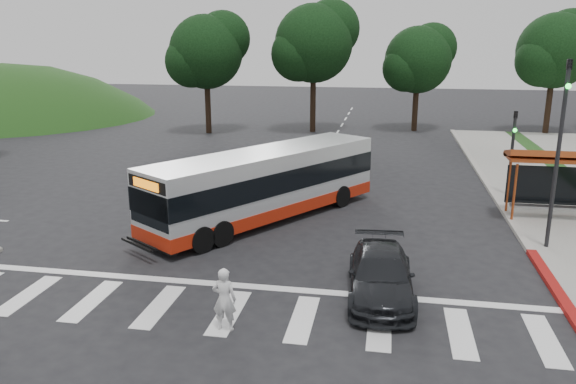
# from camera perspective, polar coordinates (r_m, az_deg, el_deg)

# --- Properties ---
(ground) EXTENTS (140.00, 140.00, 0.00)m
(ground) POSITION_cam_1_polar(r_m,az_deg,el_deg) (19.94, -2.00, -5.63)
(ground) COLOR black
(ground) RESTS_ON ground
(sidewalk_east) EXTENTS (4.00, 40.00, 0.12)m
(sidewalk_east) POSITION_cam_1_polar(r_m,az_deg,el_deg) (28.02, 24.36, -0.71)
(sidewalk_east) COLOR gray
(sidewalk_east) RESTS_ON ground
(curb_east) EXTENTS (0.30, 40.00, 0.15)m
(curb_east) POSITION_cam_1_polar(r_m,az_deg,el_deg) (27.58, 20.34, -0.50)
(curb_east) COLOR #9E9991
(curb_east) RESTS_ON ground
(curb_east_red) EXTENTS (0.32, 6.00, 0.15)m
(curb_east_red) POSITION_cam_1_polar(r_m,az_deg,el_deg) (18.35, 25.51, -8.83)
(curb_east_red) COLOR maroon
(curb_east_red) RESTS_ON ground
(hillside_nw) EXTENTS (44.00, 44.00, 10.00)m
(hillside_nw) POSITION_cam_1_polar(r_m,az_deg,el_deg) (60.58, -26.50, 6.90)
(hillside_nw) COLOR #193E14
(hillside_nw) RESTS_ON ground
(crosswalk_ladder) EXTENTS (18.00, 2.60, 0.01)m
(crosswalk_ladder) POSITION_cam_1_polar(r_m,az_deg,el_deg) (15.51, -5.99, -12.06)
(crosswalk_ladder) COLOR silver
(crosswalk_ladder) RESTS_ON ground
(bus_shelter) EXTENTS (4.20, 1.60, 2.86)m
(bus_shelter) POSITION_cam_1_polar(r_m,az_deg,el_deg) (24.74, 26.03, 2.61)
(bus_shelter) COLOR #A0411A
(bus_shelter) RESTS_ON sidewalk_east
(traffic_signal_ne_tall) EXTENTS (0.18, 0.37, 6.50)m
(traffic_signal_ne_tall) POSITION_cam_1_polar(r_m,az_deg,el_deg) (20.73, 25.89, 4.77)
(traffic_signal_ne_tall) COLOR black
(traffic_signal_ne_tall) RESTS_ON ground
(traffic_signal_ne_short) EXTENTS (0.18, 0.37, 4.00)m
(traffic_signal_ne_short) POSITION_cam_1_polar(r_m,az_deg,el_deg) (27.66, 21.86, 4.52)
(traffic_signal_ne_short) COLOR black
(traffic_signal_ne_short) RESTS_ON ground
(tree_ne_a) EXTENTS (6.16, 5.74, 9.30)m
(tree_ne_a) POSITION_cam_1_polar(r_m,az_deg,el_deg) (47.82, 25.58, 12.93)
(tree_ne_a) COLOR black
(tree_ne_a) RESTS_ON parking_lot
(tree_north_a) EXTENTS (6.60, 6.15, 10.17)m
(tree_north_a) POSITION_cam_1_polar(r_m,az_deg,el_deg) (44.67, 2.74, 14.97)
(tree_north_a) COLOR black
(tree_north_a) RESTS_ON ground
(tree_north_b) EXTENTS (5.72, 5.33, 8.43)m
(tree_north_b) POSITION_cam_1_polar(r_m,az_deg,el_deg) (46.33, 13.16, 13.05)
(tree_north_b) COLOR black
(tree_north_b) RESTS_ON ground
(tree_north_c) EXTENTS (6.16, 5.74, 9.30)m
(tree_north_c) POSITION_cam_1_polar(r_m,az_deg,el_deg) (44.51, -8.22, 14.03)
(tree_north_c) COLOR black
(tree_north_c) RESTS_ON ground
(transit_bus) EXTENTS (8.02, 10.41, 2.82)m
(transit_bus) POSITION_cam_1_polar(r_m,az_deg,el_deg) (22.61, -2.25, 0.65)
(transit_bus) COLOR silver
(transit_bus) RESTS_ON ground
(pedestrian) EXTENTS (0.61, 0.41, 1.67)m
(pedestrian) POSITION_cam_1_polar(r_m,az_deg,el_deg) (14.32, -6.49, -10.79)
(pedestrian) COLOR white
(pedestrian) RESTS_ON ground
(dark_sedan) EXTENTS (2.04, 4.54, 1.29)m
(dark_sedan) POSITION_cam_1_polar(r_m,az_deg,el_deg) (16.28, 9.40, -8.32)
(dark_sedan) COLOR black
(dark_sedan) RESTS_ON ground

